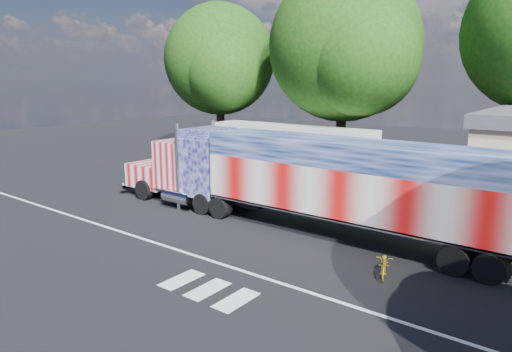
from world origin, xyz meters
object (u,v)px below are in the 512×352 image
Objects in this scene: tree_nw_a at (221,60)px; tree_n_mid at (346,46)px; semi_truck at (300,178)px; woman at (141,183)px; bicycle at (385,264)px; coach_bus at (289,151)px.

tree_nw_a is 0.90× the size of tree_n_mid.
semi_truck is 12.83× the size of woman.
bicycle is 26.95m from tree_nw_a.
woman is 0.13× the size of tree_nw_a.
tree_nw_a is at bearing 123.74° from woman.
bicycle is 20.21m from tree_n_mid.
woman is (-10.14, -0.83, -1.49)m from semi_truck.
tree_n_mid is at bearing 2.40° from tree_nw_a.
semi_truck is 1.48× the size of tree_n_mid.
semi_truck is at bearing -70.92° from tree_n_mid.
tree_nw_a is (-9.28, 3.46, 6.37)m from coach_bus.
bicycle is at bearing -45.23° from coach_bus.
coach_bus reaches higher than woman.
tree_nw_a is at bearing 159.56° from coach_bus.
bicycle is at bearing 4.11° from woman.
tree_nw_a reaches higher than woman.
tree_nw_a is (-20.89, 15.16, 7.78)m from bicycle.
semi_truck is at bearing 133.83° from bicycle.
semi_truck is 13.68× the size of bicycle.
woman reaches higher than bicycle.
bicycle is (5.11, -2.63, -1.90)m from semi_truck.
coach_bus is at bearing -20.44° from tree_nw_a.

